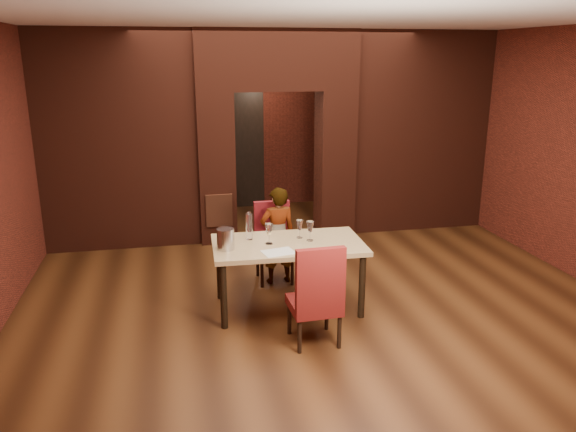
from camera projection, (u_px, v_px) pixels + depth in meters
name	position (u px, v px, depth m)	size (l,w,h in m)	color
floor	(306.00, 282.00, 7.25)	(8.00, 8.00, 0.00)	#4A2812
ceiling	(309.00, 21.00, 6.36)	(7.00, 8.00, 0.04)	silver
wall_back	(257.00, 122.00, 10.57)	(7.00, 0.04, 3.20)	maroon
wall_front	(483.00, 290.00, 3.05)	(7.00, 0.04, 3.20)	maroon
wall_right	(561.00, 150.00, 7.50)	(0.04, 8.00, 3.20)	maroon
pillar_left	(216.00, 168.00, 8.62)	(0.55, 0.55, 2.30)	maroon
pillar_right	(335.00, 163.00, 9.00)	(0.55, 0.55, 2.30)	maroon
lintel	(276.00, 60.00, 8.37)	(2.45, 0.55, 0.90)	maroon
wing_wall_left	(118.00, 142.00, 8.22)	(2.27, 0.35, 3.20)	maroon
wing_wall_right	(418.00, 133.00, 9.16)	(2.27, 0.35, 3.20)	maroon
vent_panel	(219.00, 211.00, 8.51)	(0.40, 0.03, 0.50)	#A75230
rear_door	(237.00, 152.00, 10.58)	(0.90, 0.08, 2.10)	black
rear_door_frame	(237.00, 153.00, 10.54)	(1.02, 0.04, 2.22)	black
dining_table	(288.00, 275.00, 6.42)	(1.69, 0.95, 0.79)	tan
chair_far	(274.00, 243.00, 7.17)	(0.46, 0.46, 1.02)	maroon
chair_near	(314.00, 292.00, 5.62)	(0.49, 0.49, 1.07)	maroon
person_seated	(278.00, 236.00, 7.09)	(0.46, 0.30, 1.25)	white
wine_glass_a	(269.00, 234.00, 6.24)	(0.09, 0.09, 0.23)	silver
wine_glass_b	(300.00, 229.00, 6.45)	(0.09, 0.09, 0.21)	silver
wine_glass_c	(310.00, 231.00, 6.35)	(0.09, 0.09, 0.23)	white
tasting_sheet	(279.00, 252.00, 6.01)	(0.34, 0.25, 0.00)	silver
wine_bucket	(226.00, 239.00, 6.07)	(0.19, 0.19, 0.23)	#B2B2B8
water_bottle	(249.00, 226.00, 6.39)	(0.08, 0.08, 0.32)	white
potted_plant	(322.00, 262.00, 7.42)	(0.34, 0.30, 0.38)	#275D1B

